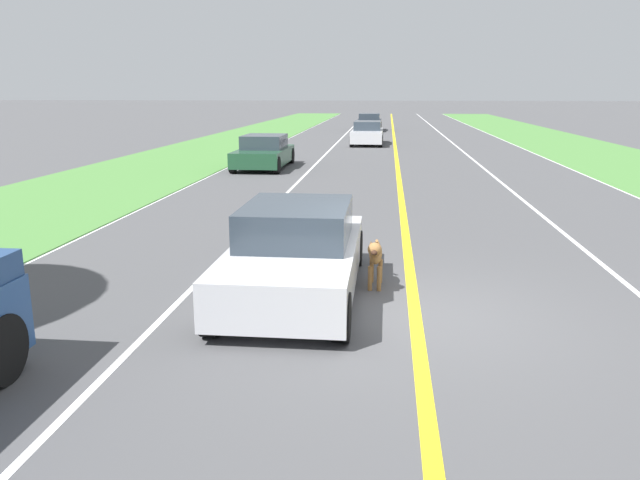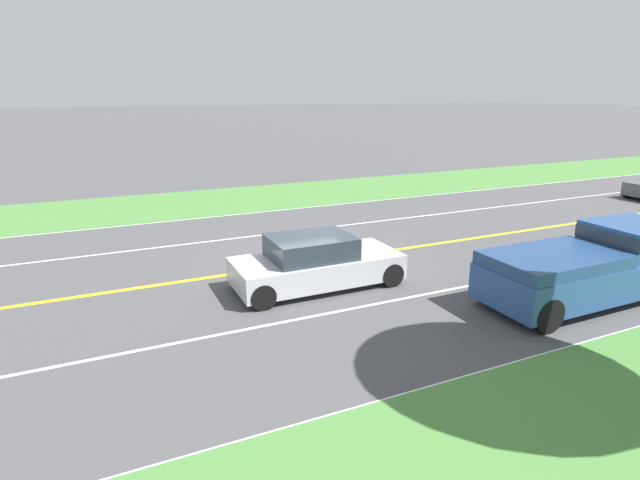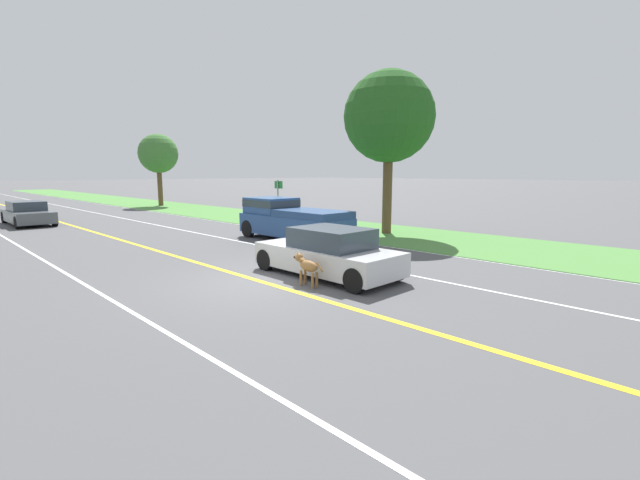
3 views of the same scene
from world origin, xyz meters
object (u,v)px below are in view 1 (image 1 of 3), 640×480
Objects in this scene: dog at (375,256)px; car_trailing_near at (264,153)px; ego_car at (296,253)px; car_trailing_mid at (367,133)px; car_trailing_far at (369,123)px.

car_trailing_near is at bearing -71.06° from dog.
ego_car reaches higher than car_trailing_mid.
car_trailing_mid reaches higher than dog.
ego_car is at bearing 90.15° from car_trailing_far.
ego_car reaches higher than dog.
car_trailing_mid is (-3.84, -12.04, 0.02)m from car_trailing_near.
dog is at bearing 92.15° from car_trailing_mid.
dog is 0.25× the size of car_trailing_far.
ego_car is at bearing 20.00° from dog.
car_trailing_far reaches higher than dog.
dog is at bearing 107.29° from car_trailing_near.
car_trailing_mid is at bearing -86.20° from dog.
car_trailing_far reaches higher than car_trailing_near.
car_trailing_mid is at bearing -107.67° from car_trailing_near.
dog is 0.25× the size of car_trailing_near.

